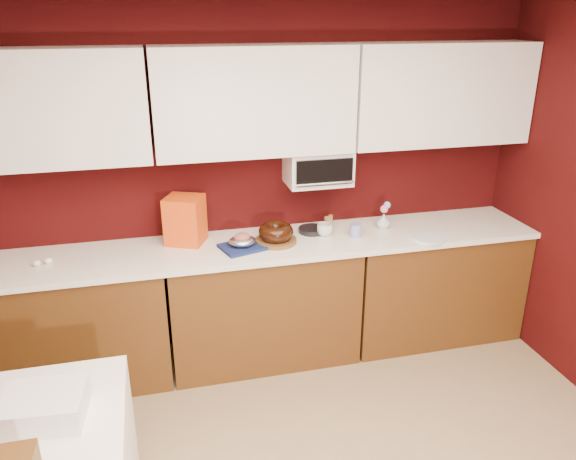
# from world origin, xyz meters

# --- Properties ---
(wall_back) EXTENTS (4.00, 0.02, 2.50)m
(wall_back) POSITION_xyz_m (0.00, 2.25, 1.25)
(wall_back) COLOR #340707
(wall_back) RESTS_ON floor
(base_cabinet_left) EXTENTS (1.31, 0.58, 0.86)m
(base_cabinet_left) POSITION_xyz_m (-1.33, 1.94, 0.43)
(base_cabinet_left) COLOR #533010
(base_cabinet_left) RESTS_ON floor
(base_cabinet_center) EXTENTS (1.31, 0.58, 0.86)m
(base_cabinet_center) POSITION_xyz_m (0.00, 1.94, 0.43)
(base_cabinet_center) COLOR #533010
(base_cabinet_center) RESTS_ON floor
(base_cabinet_right) EXTENTS (1.31, 0.58, 0.86)m
(base_cabinet_right) POSITION_xyz_m (1.33, 1.94, 0.43)
(base_cabinet_right) COLOR #533010
(base_cabinet_right) RESTS_ON floor
(countertop) EXTENTS (4.00, 0.62, 0.04)m
(countertop) POSITION_xyz_m (0.00, 1.94, 0.88)
(countertop) COLOR white
(countertop) RESTS_ON base_cabinet_center
(upper_cabinet_left) EXTENTS (1.31, 0.33, 0.70)m
(upper_cabinet_left) POSITION_xyz_m (-1.33, 2.08, 1.85)
(upper_cabinet_left) COLOR white
(upper_cabinet_left) RESTS_ON wall_back
(upper_cabinet_center) EXTENTS (1.31, 0.33, 0.70)m
(upper_cabinet_center) POSITION_xyz_m (0.00, 2.08, 1.85)
(upper_cabinet_center) COLOR white
(upper_cabinet_center) RESTS_ON wall_back
(upper_cabinet_right) EXTENTS (1.31, 0.33, 0.70)m
(upper_cabinet_right) POSITION_xyz_m (1.33, 2.08, 1.85)
(upper_cabinet_right) COLOR white
(upper_cabinet_right) RESTS_ON wall_back
(toaster_oven) EXTENTS (0.45, 0.30, 0.25)m
(toaster_oven) POSITION_xyz_m (0.45, 2.10, 1.38)
(toaster_oven) COLOR white
(toaster_oven) RESTS_ON upper_cabinet_center
(toaster_oven_door) EXTENTS (0.40, 0.02, 0.18)m
(toaster_oven_door) POSITION_xyz_m (0.45, 1.94, 1.38)
(toaster_oven_door) COLOR black
(toaster_oven_door) RESTS_ON toaster_oven
(toaster_oven_handle) EXTENTS (0.42, 0.02, 0.02)m
(toaster_oven_handle) POSITION_xyz_m (0.45, 1.93, 1.30)
(toaster_oven_handle) COLOR silver
(toaster_oven_handle) RESTS_ON toaster_oven
(cake_base) EXTENTS (0.35, 0.35, 0.03)m
(cake_base) POSITION_xyz_m (0.10, 1.92, 0.91)
(cake_base) COLOR brown
(cake_base) RESTS_ON countertop
(bundt_cake) EXTENTS (0.27, 0.27, 0.10)m
(bundt_cake) POSITION_xyz_m (0.10, 1.92, 0.98)
(bundt_cake) COLOR black
(bundt_cake) RESTS_ON cake_base
(navy_towel) EXTENTS (0.33, 0.31, 0.02)m
(navy_towel) POSITION_xyz_m (-0.14, 1.88, 0.91)
(navy_towel) COLOR navy
(navy_towel) RESTS_ON countertop
(foil_ham_nest) EXTENTS (0.23, 0.21, 0.07)m
(foil_ham_nest) POSITION_xyz_m (-0.14, 1.88, 0.96)
(foil_ham_nest) COLOR silver
(foil_ham_nest) RESTS_ON navy_towel
(roasted_ham) EXTENTS (0.14, 0.13, 0.07)m
(roasted_ham) POSITION_xyz_m (-0.14, 1.88, 0.98)
(roasted_ham) COLOR #AC534E
(roasted_ham) RESTS_ON foil_ham_nest
(pandoro_box) EXTENTS (0.31, 0.30, 0.33)m
(pandoro_box) POSITION_xyz_m (-0.50, 2.08, 1.07)
(pandoro_box) COLOR red
(pandoro_box) RESTS_ON countertop
(dark_pan) EXTENTS (0.19, 0.19, 0.03)m
(dark_pan) POSITION_xyz_m (0.40, 2.05, 0.92)
(dark_pan) COLOR black
(dark_pan) RESTS_ON countertop
(coffee_mug) EXTENTS (0.14, 0.14, 0.11)m
(coffee_mug) POSITION_xyz_m (0.47, 1.97, 0.95)
(coffee_mug) COLOR silver
(coffee_mug) RESTS_ON countertop
(blue_jar) EXTENTS (0.09, 0.09, 0.10)m
(blue_jar) POSITION_xyz_m (0.68, 1.90, 0.95)
(blue_jar) COLOR navy
(blue_jar) RESTS_ON countertop
(flower_vase) EXTENTS (0.09, 0.09, 0.12)m
(flower_vase) POSITION_xyz_m (0.93, 2.01, 0.96)
(flower_vase) COLOR silver
(flower_vase) RESTS_ON countertop
(flower_pink) EXTENTS (0.06, 0.06, 0.06)m
(flower_pink) POSITION_xyz_m (0.93, 2.01, 1.05)
(flower_pink) COLOR pink
(flower_pink) RESTS_ON flower_vase
(flower_blue) EXTENTS (0.05, 0.05, 0.05)m
(flower_blue) POSITION_xyz_m (0.96, 2.03, 1.07)
(flower_blue) COLOR #92A8EA
(flower_blue) RESTS_ON flower_vase
(china_plate) EXTENTS (0.29, 0.29, 0.01)m
(china_plate) POSITION_xyz_m (1.17, 1.73, 0.91)
(china_plate) COLOR white
(china_plate) RESTS_ON countertop
(amber_bottle) EXTENTS (0.04, 0.04, 0.09)m
(amber_bottle) POSITION_xyz_m (0.56, 2.12, 0.95)
(amber_bottle) COLOR #8C6419
(amber_bottle) RESTS_ON countertop
(paper_cup) EXTENTS (0.07, 0.07, 0.09)m
(paper_cup) POSITION_xyz_m (0.53, 2.08, 0.95)
(paper_cup) COLOR olive
(paper_cup) RESTS_ON countertop
(egg_left) EXTENTS (0.06, 0.05, 0.04)m
(egg_left) POSITION_xyz_m (-1.44, 1.91, 0.92)
(egg_left) COLOR silver
(egg_left) RESTS_ON countertop
(egg_right) EXTENTS (0.06, 0.05, 0.04)m
(egg_right) POSITION_xyz_m (-1.38, 1.93, 0.92)
(egg_right) COLOR white
(egg_right) RESTS_ON countertop
(newspaper_stack) EXTENTS (0.37, 0.31, 0.12)m
(newspaper_stack) POSITION_xyz_m (-1.23, 0.59, 0.81)
(newspaper_stack) COLOR white
(newspaper_stack) RESTS_ON dining_table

